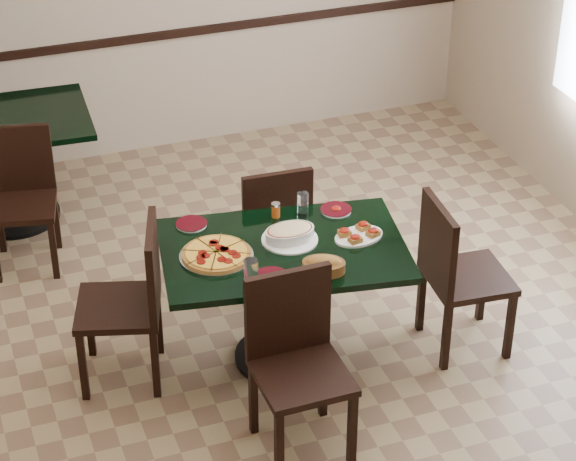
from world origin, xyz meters
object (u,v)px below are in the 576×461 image
object	(u,v)px
main_table	(284,275)
chair_near	(296,353)
chair_far	(273,223)
chair_left	(134,295)
lasagna_casserole	(290,233)
back_table	(5,149)
back_chair_near	(21,190)
chair_right	(454,268)
pepperoni_pizza	(216,254)
bruschetta_platter	(359,234)
bread_basket	(324,265)

from	to	relation	value
main_table	chair_near	distance (m)	0.65
chair_far	chair_near	distance (m)	1.30
chair_left	lasagna_casserole	world-z (taller)	chair_left
back_table	back_chair_near	bearing A→B (deg)	-84.38
chair_right	chair_far	bearing A→B (deg)	47.12
pepperoni_pizza	back_table	bearing A→B (deg)	112.59
chair_near	chair_right	xyz separation A→B (m)	(1.10, 0.42, -0.00)
main_table	back_chair_near	distance (m)	1.97
lasagna_casserole	bruschetta_platter	bearing A→B (deg)	-18.18
chair_near	back_chair_near	distance (m)	2.42
pepperoni_pizza	bruschetta_platter	distance (m)	0.79
chair_near	chair_left	distance (m)	1.00
back_chair_near	chair_right	bearing A→B (deg)	-27.50
chair_left	pepperoni_pizza	world-z (taller)	chair_left
chair_right	back_chair_near	xyz separation A→B (m)	(-2.14, 1.77, -0.03)
chair_far	chair_near	world-z (taller)	chair_near
chair_near	chair_right	bearing A→B (deg)	20.31
pepperoni_pizza	chair_near	bearing A→B (deg)	-72.89
back_chair_near	lasagna_casserole	xyz separation A→B (m)	(1.26, -1.50, 0.29)
chair_left	pepperoni_pizza	size ratio (longest dim) A/B	2.42
back_table	back_chair_near	size ratio (longest dim) A/B	1.32
back_chair_near	bread_basket	world-z (taller)	back_chair_near
main_table	chair_right	world-z (taller)	chair_right
chair_far	pepperoni_pizza	distance (m)	0.84
back_table	chair_left	size ratio (longest dim) A/B	1.24
chair_right	bruschetta_platter	distance (m)	0.59
chair_near	bread_basket	bearing A→B (deg)	50.25
chair_far	chair_right	world-z (taller)	chair_right
chair_left	lasagna_casserole	xyz separation A→B (m)	(0.86, -0.08, 0.26)
back_table	pepperoni_pizza	size ratio (longest dim) A/B	3.00
back_chair_near	bruschetta_platter	size ratio (longest dim) A/B	2.83
chair_near	chair_right	distance (m)	1.17
back_table	chair_near	xyz separation A→B (m)	(1.07, -2.74, 0.02)
chair_far	bread_basket	distance (m)	0.96
back_table	lasagna_casserole	bearing A→B (deg)	-55.09
pepperoni_pizza	lasagna_casserole	distance (m)	0.42
back_table	chair_right	bearing A→B (deg)	-44.11
bread_basket	bruschetta_platter	bearing A→B (deg)	63.65
lasagna_casserole	main_table	bearing A→B (deg)	-138.41
bread_basket	bruschetta_platter	world-z (taller)	bread_basket
chair_near	lasagna_casserole	bearing A→B (deg)	71.89
chair_left	bread_basket	bearing A→B (deg)	81.90
chair_near	chair_left	bearing A→B (deg)	129.33
lasagna_casserole	bread_basket	size ratio (longest dim) A/B	1.14
bread_basket	pepperoni_pizza	bearing A→B (deg)	170.99
chair_far	bruschetta_platter	size ratio (longest dim) A/B	2.84
chair_near	lasagna_casserole	distance (m)	0.76
chair_far	back_chair_near	xyz separation A→B (m)	(-1.36, 0.92, -0.00)
back_chair_near	pepperoni_pizza	distance (m)	1.76
chair_near	back_chair_near	world-z (taller)	chair_near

